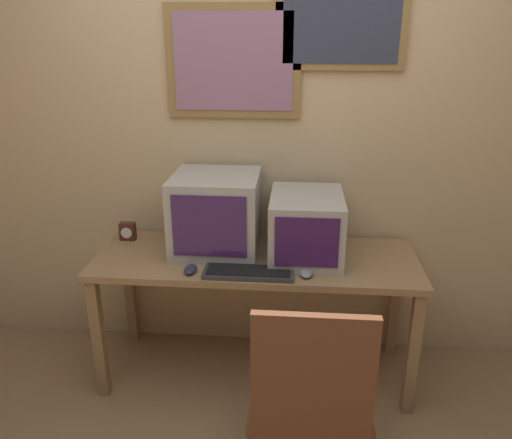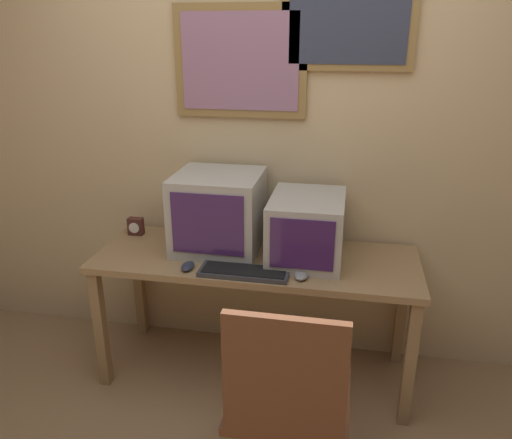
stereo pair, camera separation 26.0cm
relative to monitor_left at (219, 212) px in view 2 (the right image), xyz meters
The scene contains 9 objects.
wall_back 0.51m from the monitor_left, 51.01° to the left, with size 8.00×0.08×2.60m.
desk 0.38m from the monitor_left, 19.61° to the right, with size 1.72×0.62×0.74m.
monitor_left is the anchor object (origin of this frame).
monitor_right 0.49m from the monitor_left, ahead, with size 0.38×0.49×0.34m.
keyboard_main 0.41m from the monitor_left, 55.49° to the right, with size 0.45×0.16×0.03m.
mouse_near_keyboard 0.60m from the monitor_left, 30.22° to the right, with size 0.07×0.11×0.03m.
mouse_far_corner 0.36m from the monitor_left, 106.73° to the right, with size 0.06×0.11×0.03m.
desk_clock 0.57m from the monitor_left, behind, with size 0.09×0.05×0.10m.
office_chair 1.14m from the monitor_left, 59.73° to the right, with size 0.51×0.51×0.97m.
Camera 2 is at (0.46, -1.27, 1.87)m, focal length 35.00 mm.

